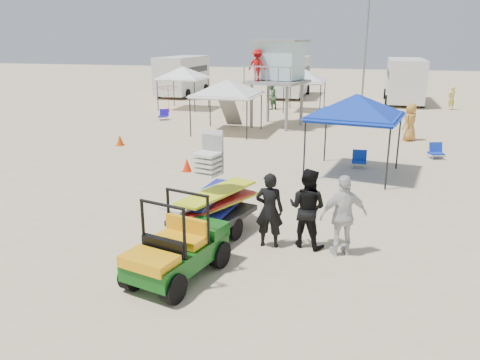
% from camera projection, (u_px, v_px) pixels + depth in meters
% --- Properties ---
extents(ground, '(140.00, 140.00, 0.00)m').
position_uv_depth(ground, '(178.00, 279.00, 9.64)').
color(ground, beige).
rests_on(ground, ground).
extents(utility_cart, '(1.64, 2.48, 1.73)m').
position_uv_depth(utility_cart, '(175.00, 242.00, 9.47)').
color(utility_cart, '#0B4B0F').
rests_on(utility_cart, ground).
extents(surf_trailer, '(1.89, 2.79, 2.34)m').
position_uv_depth(surf_trailer, '(212.00, 199.00, 11.58)').
color(surf_trailer, black).
rests_on(surf_trailer, ground).
extents(man_left, '(0.68, 0.47, 1.81)m').
position_uv_depth(man_left, '(269.00, 210.00, 10.93)').
color(man_left, black).
rests_on(man_left, ground).
extents(man_mid, '(1.09, 0.96, 1.91)m').
position_uv_depth(man_mid, '(307.00, 208.00, 10.93)').
color(man_mid, black).
rests_on(man_mid, ground).
extents(man_right, '(1.20, 0.88, 1.89)m').
position_uv_depth(man_right, '(343.00, 216.00, 10.49)').
color(man_right, silver).
rests_on(man_right, ground).
extents(lifeguard_tower, '(3.44, 3.44, 4.57)m').
position_uv_depth(lifeguard_tower, '(277.00, 64.00, 25.43)').
color(lifeguard_tower, gray).
rests_on(lifeguard_tower, ground).
extents(canopy_blue, '(3.39, 3.39, 3.31)m').
position_uv_depth(canopy_blue, '(357.00, 98.00, 16.31)').
color(canopy_blue, black).
rests_on(canopy_blue, ground).
extents(canopy_white_a, '(3.13, 3.13, 3.17)m').
position_uv_depth(canopy_white_a, '(227.00, 82.00, 23.75)').
color(canopy_white_a, black).
rests_on(canopy_white_a, ground).
extents(canopy_white_b, '(2.88, 2.88, 3.31)m').
position_uv_depth(canopy_white_b, '(183.00, 68.00, 31.88)').
color(canopy_white_b, black).
rests_on(canopy_white_b, ground).
extents(canopy_white_c, '(2.59, 2.59, 3.18)m').
position_uv_depth(canopy_white_c, '(306.00, 72.00, 30.86)').
color(canopy_white_c, black).
rests_on(canopy_white_c, ground).
extents(umbrella_a, '(2.29, 2.32, 1.85)m').
position_uv_depth(umbrella_a, '(168.00, 98.00, 30.91)').
color(umbrella_a, '#A8122E').
rests_on(umbrella_a, ground).
extents(umbrella_b, '(2.61, 2.64, 1.84)m').
position_uv_depth(umbrella_b, '(243.00, 97.00, 31.47)').
color(umbrella_b, gold).
rests_on(umbrella_b, ground).
extents(cone_near, '(0.34, 0.34, 0.50)m').
position_uv_depth(cone_near, '(120.00, 140.00, 21.54)').
color(cone_near, '#E13E07').
rests_on(cone_near, ground).
extents(cone_far, '(0.34, 0.34, 0.50)m').
position_uv_depth(cone_far, '(187.00, 165.00, 17.36)').
color(cone_far, red).
rests_on(cone_far, ground).
extents(beach_chair_a, '(0.70, 0.77, 0.64)m').
position_uv_depth(beach_chair_a, '(164.00, 115.00, 28.30)').
color(beach_chair_a, '#2010B0').
rests_on(beach_chair_a, ground).
extents(beach_chair_b, '(0.68, 0.74, 0.64)m').
position_uv_depth(beach_chair_b, '(436.00, 151.00, 19.28)').
color(beach_chair_b, '#1031AF').
rests_on(beach_chair_b, ground).
extents(beach_chair_c, '(0.55, 0.59, 0.64)m').
position_uv_depth(beach_chair_c, '(359.00, 159.00, 17.97)').
color(beach_chair_c, '#0E37A1').
rests_on(beach_chair_c, ground).
extents(rv_far_left, '(2.64, 6.80, 3.25)m').
position_uv_depth(rv_far_left, '(183.00, 74.00, 39.82)').
color(rv_far_left, silver).
rests_on(rv_far_left, ground).
extents(rv_mid_left, '(2.65, 6.50, 3.25)m').
position_uv_depth(rv_mid_left, '(290.00, 75.00, 38.92)').
color(rv_mid_left, silver).
rests_on(rv_mid_left, ground).
extents(rv_mid_right, '(2.64, 7.00, 3.25)m').
position_uv_depth(rv_mid_right, '(405.00, 79.00, 35.26)').
color(rv_mid_right, silver).
rests_on(rv_mid_right, ground).
extents(light_pole_left, '(0.14, 0.14, 8.00)m').
position_uv_depth(light_pole_left, '(366.00, 49.00, 32.62)').
color(light_pole_left, slate).
rests_on(light_pole_left, ground).
extents(distant_beachgoers, '(12.85, 12.32, 1.84)m').
position_uv_depth(distant_beachgoers, '(343.00, 104.00, 28.41)').
color(distant_beachgoers, '#B67E34').
rests_on(distant_beachgoers, ground).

